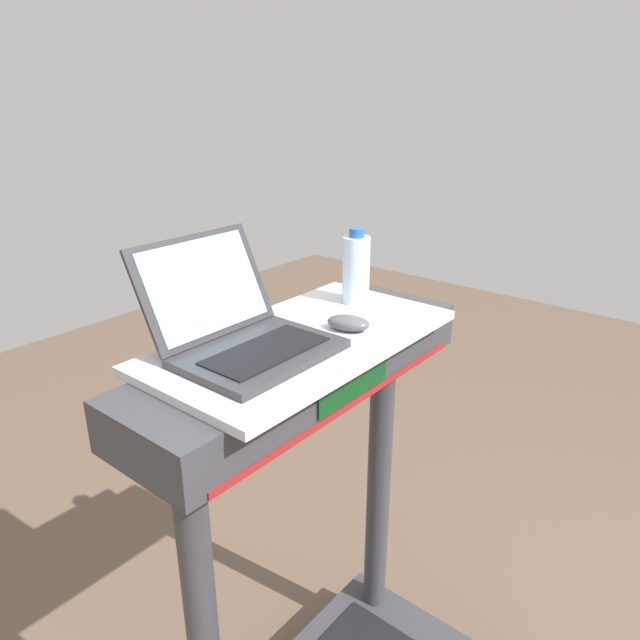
{
  "coord_description": "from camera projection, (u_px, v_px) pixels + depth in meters",
  "views": [
    {
      "loc": [
        -0.91,
        -0.09,
        1.7
      ],
      "look_at": [
        0.0,
        0.65,
        1.24
      ],
      "focal_mm": 33.03,
      "sensor_mm": 36.0,
      "label": 1
    }
  ],
  "objects": [
    {
      "name": "laptop",
      "position": [
        241.0,
        330.0,
        1.21
      ],
      "size": [
        0.32,
        0.33,
        0.22
      ],
      "rotation": [
        0.0,
        0.0,
        -0.07
      ],
      "color": "#2D2D30",
      "rests_on": "desk_board"
    },
    {
      "name": "water_bottle",
      "position": [
        356.0,
        269.0,
        1.48
      ],
      "size": [
        0.07,
        0.07,
        0.19
      ],
      "color": "silver",
      "rests_on": "desk_board"
    },
    {
      "name": "computer_mouse",
      "position": [
        348.0,
        323.0,
        1.33
      ],
      "size": [
        0.09,
        0.11,
        0.03
      ],
      "primitive_type": "ellipsoid",
      "rotation": [
        0.0,
        0.0,
        0.31
      ],
      "color": "#4C4C51",
      "rests_on": "desk_board"
    },
    {
      "name": "desk_board",
      "position": [
        303.0,
        340.0,
        1.31
      ],
      "size": [
        0.71,
        0.38,
        0.02
      ],
      "primitive_type": "cube",
      "color": "silver",
      "rests_on": "treadmill_base"
    }
  ]
}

